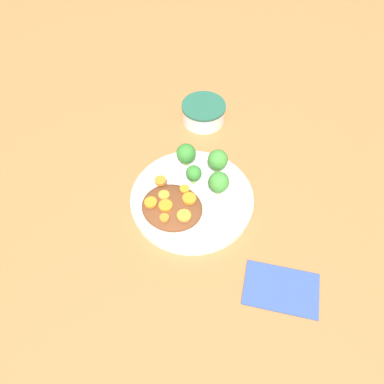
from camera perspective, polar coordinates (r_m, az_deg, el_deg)
ground_plane at (r=0.78m, az=0.00°, el=-1.43°), size 4.00×4.00×0.00m
plate at (r=0.77m, az=0.00°, el=-0.92°), size 0.25×0.25×0.02m
dip_bowl at (r=0.93m, az=1.77°, el=12.16°), size 0.11×0.11×0.05m
stew_mound at (r=0.74m, az=-3.06°, el=-2.34°), size 0.12×0.11×0.03m
broccoli_floret_0 at (r=0.77m, az=0.26°, el=2.82°), size 0.03×0.03×0.04m
broccoli_floret_1 at (r=0.79m, az=3.96°, el=4.86°), size 0.04×0.04×0.06m
broccoli_floret_2 at (r=0.75m, az=4.10°, el=1.49°), size 0.04×0.04×0.06m
broccoli_floret_3 at (r=0.80m, az=-0.90°, el=5.87°), size 0.04×0.04×0.05m
carrot_slice_0 at (r=0.74m, az=-4.29°, el=-0.46°), size 0.02×0.02×0.00m
carrot_slice_1 at (r=0.73m, az=-0.42°, el=-1.00°), size 0.03×0.03×0.01m
carrot_slice_2 at (r=0.71m, az=-1.23°, el=-3.61°), size 0.03×0.03×0.00m
carrot_slice_3 at (r=0.70m, az=-4.22°, el=-3.93°), size 0.02×0.02×0.01m
carrot_slice_4 at (r=0.74m, az=-1.12°, el=0.46°), size 0.02×0.02×0.01m
carrot_slice_5 at (r=0.72m, az=-4.05°, el=-2.09°), size 0.03×0.03×0.01m
carrot_slice_6 at (r=0.73m, az=-6.29°, el=-1.59°), size 0.02×0.02×0.01m
carrot_slice_7 at (r=0.76m, az=-4.85°, el=1.73°), size 0.02×0.02×0.01m
napkin at (r=0.71m, az=13.47°, el=-14.12°), size 0.15×0.12×0.01m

